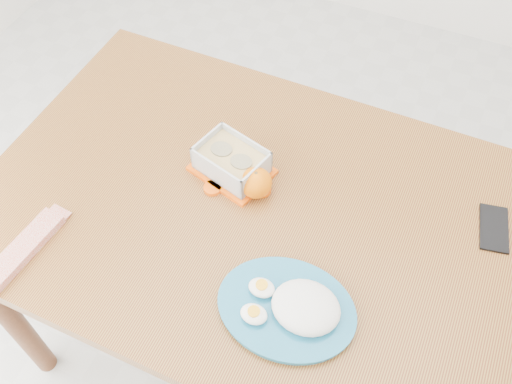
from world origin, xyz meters
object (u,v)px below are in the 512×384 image
at_px(orange_fruit, 256,183).
at_px(smartphone, 494,228).
at_px(dining_table, 256,229).
at_px(food_container, 232,162).
at_px(rice_plate, 293,307).

xyz_separation_m(orange_fruit, smartphone, (0.53, 0.12, -0.03)).
relative_size(dining_table, smartphone, 10.45).
height_order(food_container, rice_plate, same).
height_order(dining_table, orange_fruit, orange_fruit).
bearing_deg(food_container, dining_table, -22.27).
relative_size(food_container, smartphone, 1.69).
xyz_separation_m(food_container, rice_plate, (0.27, -0.28, -0.01)).
xyz_separation_m(dining_table, food_container, (-0.10, 0.07, 0.13)).
relative_size(orange_fruit, smartphone, 0.60).
height_order(dining_table, rice_plate, rice_plate).
distance_m(food_container, orange_fruit, 0.09).
relative_size(dining_table, food_container, 6.19).
bearing_deg(orange_fruit, food_container, 155.78).
height_order(orange_fruit, rice_plate, rice_plate).
distance_m(rice_plate, smartphone, 0.50).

